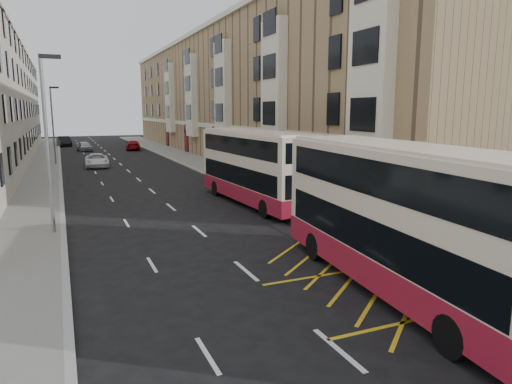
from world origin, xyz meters
name	(u,v)px	position (x,y,z in m)	size (l,w,h in m)	color
ground	(299,316)	(0.00, 0.00, 0.00)	(200.00, 200.00, 0.00)	black
pavement_right	(221,171)	(8.00, 30.00, 0.07)	(4.00, 120.00, 0.15)	slate
pavement_left	(41,181)	(-7.50, 30.00, 0.07)	(3.00, 120.00, 0.15)	slate
kerb_right	(201,172)	(6.00, 30.00, 0.07)	(0.25, 120.00, 0.15)	#989994
kerb_left	(61,180)	(-6.00, 30.00, 0.07)	(0.25, 120.00, 0.15)	#989994
road_markings	(115,160)	(0.00, 45.00, 0.01)	(10.00, 110.00, 0.01)	silver
terrace_right	(232,96)	(14.88, 45.38, 7.52)	(10.75, 79.00, 15.25)	#9B7E5A
guard_railing	(361,221)	(6.25, 5.75, 0.86)	(0.06, 6.56, 1.01)	#B0090F
street_lamp_near	(47,135)	(-6.35, 12.00, 4.64)	(0.93, 0.18, 8.00)	gray
street_lamp_far	(53,121)	(-6.35, 42.00, 4.64)	(0.93, 0.18, 8.00)	gray
double_decker_front	(403,219)	(3.78, 0.29, 2.39)	(3.80, 11.94, 4.68)	beige
double_decker_rear	(255,167)	(5.00, 14.87, 2.30)	(3.16, 11.43, 4.51)	beige
pedestrian_far	(395,225)	(6.96, 4.29, 0.94)	(0.93, 0.39, 1.58)	black
white_van	(97,160)	(-2.51, 38.46, 0.68)	(2.25, 4.87, 1.35)	white
car_silver	(84,146)	(-2.68, 58.68, 0.70)	(1.65, 4.09, 1.39)	#A9ADB0
car_dark	(64,141)	(-5.20, 69.52, 0.80)	(1.69, 4.85, 1.60)	black
car_red	(133,145)	(3.97, 57.92, 0.70)	(1.97, 4.83, 1.40)	#9C080F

